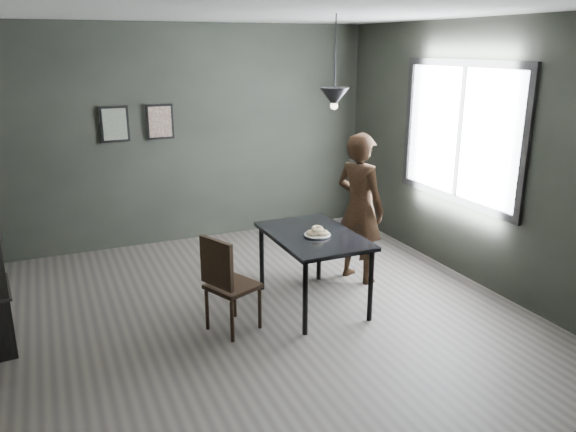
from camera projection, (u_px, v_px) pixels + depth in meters
name	position (u px, v px, depth m)	size (l,w,h in m)	color
ground	(257.00, 314.00, 5.48)	(5.00, 5.00, 0.00)	#3D3834
back_wall	(188.00, 136.00, 7.27)	(5.00, 0.10, 2.80)	black
ceiling	(252.00, 10.00, 4.67)	(5.00, 5.00, 0.02)	silver
window_assembly	(460.00, 133.00, 6.14)	(0.04, 1.96, 1.56)	white
cafe_table	(313.00, 241.00, 5.52)	(0.80, 1.20, 0.75)	black
white_plate	(317.00, 235.00, 5.43)	(0.23, 0.23, 0.01)	white
donut_pile	(317.00, 231.00, 5.42)	(0.21, 0.15, 0.09)	#F4E5BE
woman	(360.00, 208.00, 6.10)	(0.60, 0.40, 1.65)	black
wood_chair	(226.00, 279.00, 5.00)	(0.53, 0.53, 0.92)	black
pendant_lamp	(334.00, 97.00, 5.30)	(0.28, 0.28, 0.86)	black
framed_print_left	(115.00, 124.00, 6.83)	(0.34, 0.04, 0.44)	black
framed_print_right	(160.00, 122.00, 7.04)	(0.34, 0.04, 0.44)	black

